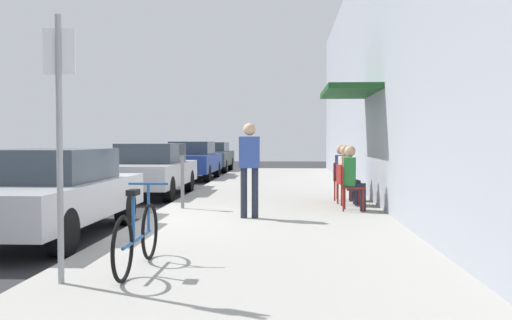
# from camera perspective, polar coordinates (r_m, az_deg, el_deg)

# --- Properties ---
(ground_plane) EXTENTS (60.00, 60.00, 0.00)m
(ground_plane) POSITION_cam_1_polar(r_m,az_deg,el_deg) (9.80, -12.21, -6.87)
(ground_plane) COLOR #2D2D30
(sidewalk_slab) EXTENTS (4.50, 32.00, 0.12)m
(sidewalk_slab) POSITION_cam_1_polar(r_m,az_deg,el_deg) (11.42, 1.54, -5.25)
(sidewalk_slab) COLOR #9E9B93
(sidewalk_slab) RESTS_ON ground_plane
(building_facade) EXTENTS (1.40, 32.00, 6.35)m
(building_facade) POSITION_cam_1_polar(r_m,az_deg,el_deg) (11.63, 13.64, 10.20)
(building_facade) COLOR #999EA8
(building_facade) RESTS_ON ground_plane
(parked_car_0) EXTENTS (1.80, 4.40, 1.38)m
(parked_car_0) POSITION_cam_1_polar(r_m,az_deg,el_deg) (9.12, -20.67, -3.11)
(parked_car_0) COLOR #B7B7BC
(parked_car_0) RESTS_ON ground_plane
(parked_car_1) EXTENTS (1.80, 4.40, 1.43)m
(parked_car_1) POSITION_cam_1_polar(r_m,az_deg,el_deg) (15.07, -10.89, -0.94)
(parked_car_1) COLOR #B7B7BC
(parked_car_1) RESTS_ON ground_plane
(parked_car_2) EXTENTS (1.80, 4.40, 1.46)m
(parked_car_2) POSITION_cam_1_polar(r_m,az_deg,el_deg) (21.31, -6.67, 0.01)
(parked_car_2) COLOR navy
(parked_car_2) RESTS_ON ground_plane
(parked_car_3) EXTENTS (1.80, 4.40, 1.42)m
(parked_car_3) POSITION_cam_1_polar(r_m,az_deg,el_deg) (26.55, -4.68, 0.39)
(parked_car_3) COLOR #47514C
(parked_car_3) RESTS_ON ground_plane
(parking_meter) EXTENTS (0.12, 0.10, 1.32)m
(parking_meter) POSITION_cam_1_polar(r_m,az_deg,el_deg) (11.29, -7.66, -1.13)
(parking_meter) COLOR slate
(parking_meter) RESTS_ON sidewalk_slab
(street_sign) EXTENTS (0.32, 0.06, 2.60)m
(street_sign) POSITION_cam_1_polar(r_m,az_deg,el_deg) (5.63, -19.76, 3.23)
(street_sign) COLOR gray
(street_sign) RESTS_ON sidewalk_slab
(bicycle_0) EXTENTS (0.46, 1.71, 0.90)m
(bicycle_0) POSITION_cam_1_polar(r_m,az_deg,el_deg) (6.07, -12.22, -7.79)
(bicycle_0) COLOR black
(bicycle_0) RESTS_ON sidewalk_slab
(cafe_chair_0) EXTENTS (0.51, 0.51, 0.87)m
(cafe_chair_0) POSITION_cam_1_polar(r_m,az_deg,el_deg) (11.03, 9.72, -2.59)
(cafe_chair_0) COLOR maroon
(cafe_chair_0) RESTS_ON sidewalk_slab
(seated_patron_0) EXTENTS (0.47, 0.41, 1.29)m
(seated_patron_0) POSITION_cam_1_polar(r_m,az_deg,el_deg) (11.01, 10.04, -1.60)
(seated_patron_0) COLOR #232838
(seated_patron_0) RESTS_ON sidewalk_slab
(cafe_chair_1) EXTENTS (0.49, 0.49, 0.87)m
(cafe_chair_1) POSITION_cam_1_polar(r_m,az_deg,el_deg) (11.97, 9.21, -2.22)
(cafe_chair_1) COLOR maroon
(cafe_chair_1) RESTS_ON sidewalk_slab
(seated_patron_1) EXTENTS (0.46, 0.40, 1.29)m
(seated_patron_1) POSITION_cam_1_polar(r_m,az_deg,el_deg) (11.97, 9.50, -1.30)
(seated_patron_1) COLOR #232838
(seated_patron_1) RESTS_ON sidewalk_slab
(cafe_chair_2) EXTENTS (0.53, 0.53, 0.87)m
(cafe_chair_2) POSITION_cam_1_polar(r_m,az_deg,el_deg) (12.90, 8.80, -1.92)
(cafe_chair_2) COLOR maroon
(cafe_chair_2) RESTS_ON sidewalk_slab
(seated_patron_2) EXTENTS (0.49, 0.44, 1.29)m
(seated_patron_2) POSITION_cam_1_polar(r_m,az_deg,el_deg) (12.88, 9.07, -1.07)
(seated_patron_2) COLOR #232838
(seated_patron_2) RESTS_ON sidewalk_slab
(pedestrian_standing) EXTENTS (0.36, 0.22, 1.70)m
(pedestrian_standing) POSITION_cam_1_polar(r_m,az_deg,el_deg) (9.78, -0.69, -0.24)
(pedestrian_standing) COLOR #232838
(pedestrian_standing) RESTS_ON sidewalk_slab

